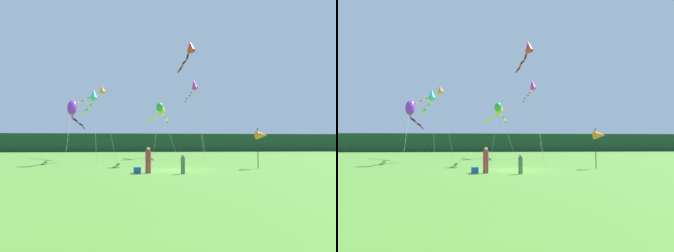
% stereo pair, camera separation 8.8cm
% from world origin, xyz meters
% --- Properties ---
extents(ground_plane, '(120.00, 120.00, 0.00)m').
position_xyz_m(ground_plane, '(0.00, 0.00, 0.00)').
color(ground_plane, '#4C842D').
extents(distant_treeline, '(108.00, 2.68, 4.26)m').
position_xyz_m(distant_treeline, '(0.00, 45.00, 2.13)').
color(distant_treeline, '#1E4228').
rests_on(distant_treeline, ground).
extents(person_adult, '(0.38, 0.38, 1.71)m').
position_xyz_m(person_adult, '(-2.02, -2.07, 0.95)').
color(person_adult, '#B23338').
rests_on(person_adult, ground).
extents(person_child, '(0.28, 0.28, 1.28)m').
position_xyz_m(person_child, '(0.20, -2.69, 0.72)').
color(person_child, '#3F724C').
rests_on(person_child, ground).
extents(cooler_box, '(0.48, 0.42, 0.39)m').
position_xyz_m(cooler_box, '(-2.74, -1.90, 0.20)').
color(cooler_box, '#1959B2').
rests_on(cooler_box, ground).
extents(banner_flag_pole, '(0.90, 0.70, 3.19)m').
position_xyz_m(banner_flag_pole, '(6.96, 0.62, 2.59)').
color(banner_flag_pole, black).
rests_on(banner_flag_pole, ground).
extents(kite_green, '(2.47, 7.86, 7.48)m').
position_xyz_m(kite_green, '(-0.16, 15.59, 6.56)').
color(kite_green, '#B2B2B2').
rests_on(kite_green, ground).
extents(kite_magenta, '(1.20, 8.17, 10.76)m').
position_xyz_m(kite_magenta, '(4.38, 16.10, 9.75)').
color(kite_magenta, '#B2B2B2').
rests_on(kite_magenta, ground).
extents(kite_yellow, '(3.81, 7.98, 7.29)m').
position_xyz_m(kite_yellow, '(-0.21, 15.86, 6.32)').
color(kite_yellow, '#B2B2B2').
rests_on(kite_yellow, ground).
extents(kite_red, '(1.61, 8.14, 12.56)m').
position_xyz_m(kite_red, '(2.31, 7.19, 11.66)').
color(kite_red, '#B2B2B2').
rests_on(kite_red, ground).
extents(kite_orange, '(6.35, 5.62, 9.66)m').
position_xyz_m(kite_orange, '(-8.42, 16.44, 8.80)').
color(kite_orange, '#B2B2B2').
rests_on(kite_orange, ground).
extents(kite_cyan, '(2.94, 6.58, 7.72)m').
position_xyz_m(kite_cyan, '(-7.76, 9.08, 6.86)').
color(kite_cyan, '#B2B2B2').
rests_on(kite_cyan, ground).
extents(kite_purple, '(0.98, 8.16, 6.14)m').
position_xyz_m(kite_purple, '(-9.01, 6.19, 5.10)').
color(kite_purple, '#B2B2B2').
rests_on(kite_purple, ground).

